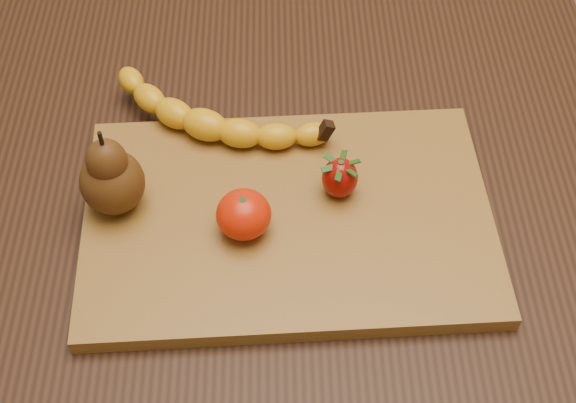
{
  "coord_description": "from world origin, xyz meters",
  "views": [
    {
      "loc": [
        0.07,
        -0.61,
        1.48
      ],
      "look_at": [
        0.08,
        -0.07,
        0.8
      ],
      "focal_mm": 50.0,
      "sensor_mm": 36.0,
      "label": 1
    }
  ],
  "objects_px": {
    "table": "(224,229)",
    "pear": "(109,170)",
    "mandarin": "(244,214)",
    "cutting_board": "(288,218)"
  },
  "relations": [
    {
      "from": "cutting_board",
      "to": "mandarin",
      "type": "bearing_deg",
      "value": -158.47
    },
    {
      "from": "pear",
      "to": "mandarin",
      "type": "height_order",
      "value": "pear"
    },
    {
      "from": "table",
      "to": "pear",
      "type": "distance_m",
      "value": 0.21
    },
    {
      "from": "pear",
      "to": "mandarin",
      "type": "relative_size",
      "value": 1.85
    },
    {
      "from": "cutting_board",
      "to": "table",
      "type": "bearing_deg",
      "value": 137.71
    },
    {
      "from": "table",
      "to": "pear",
      "type": "xyz_separation_m",
      "value": [
        -0.11,
        -0.05,
        0.17
      ]
    },
    {
      "from": "mandarin",
      "to": "table",
      "type": "bearing_deg",
      "value": 110.25
    },
    {
      "from": "table",
      "to": "cutting_board",
      "type": "xyz_separation_m",
      "value": [
        0.08,
        -0.07,
        0.11
      ]
    },
    {
      "from": "cutting_board",
      "to": "mandarin",
      "type": "relative_size",
      "value": 7.55
    },
    {
      "from": "table",
      "to": "cutting_board",
      "type": "bearing_deg",
      "value": -40.01
    }
  ]
}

